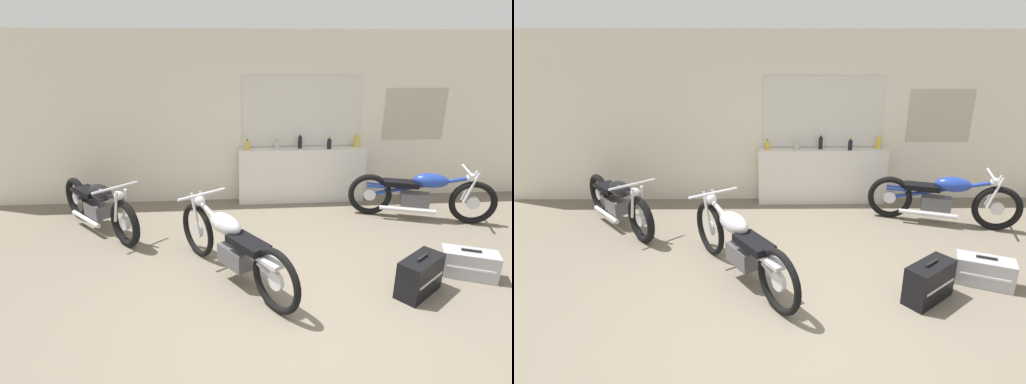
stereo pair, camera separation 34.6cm
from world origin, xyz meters
TOP-DOWN VIEW (x-y plane):
  - ground_plane at (0.00, 0.00)m, footprint 24.00×24.00m
  - wall_back at (0.03, 3.39)m, footprint 10.00×0.07m
  - sill_counter at (0.62, 3.21)m, footprint 2.15×0.28m
  - bottle_leftmost at (-0.31, 3.20)m, footprint 0.07×0.07m
  - bottle_left_center at (0.18, 3.22)m, footprint 0.09×0.09m
  - bottle_center at (0.58, 3.23)m, footprint 0.07×0.07m
  - bottle_right_center at (1.06, 3.16)m, footprint 0.07×0.07m
  - bottle_rightmost at (1.55, 3.25)m, footprint 0.07×0.07m
  - motorcycle_blue at (2.29, 2.27)m, footprint 2.07×0.89m
  - motorcycle_silver at (-0.63, 0.75)m, footprint 1.28×1.86m
  - motorcycle_black at (-2.50, 2.21)m, footprint 1.47×1.57m
  - hard_case_silver at (2.10, 0.60)m, footprint 0.65×0.48m
  - hard_case_black at (1.37, 0.31)m, footprint 0.62×0.55m

SIDE VIEW (x-z plane):
  - ground_plane at x=0.00m, z-range 0.00..0.00m
  - hard_case_silver at x=2.10m, z-range -0.01..0.33m
  - hard_case_black at x=1.37m, z-range -0.01..0.43m
  - motorcycle_black at x=-2.50m, z-range -0.01..0.80m
  - motorcycle_blue at x=2.29m, z-range -0.01..0.83m
  - motorcycle_silver at x=-0.63m, z-range -0.01..0.87m
  - sill_counter at x=0.62m, z-range 0.00..0.93m
  - bottle_left_center at x=0.18m, z-range 0.92..1.09m
  - bottle_leftmost at x=-0.31m, z-range 0.92..1.09m
  - bottle_right_center at x=1.06m, z-range 0.92..1.13m
  - bottle_rightmost at x=1.55m, z-range 0.91..1.17m
  - bottle_center at x=0.58m, z-range 0.91..1.17m
  - wall_back at x=0.03m, z-range 0.00..2.80m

